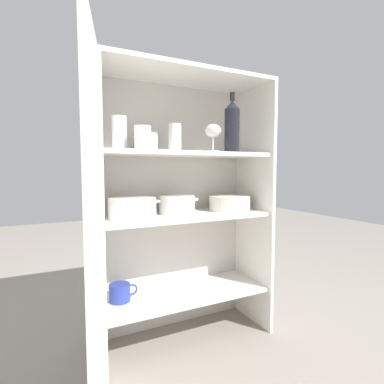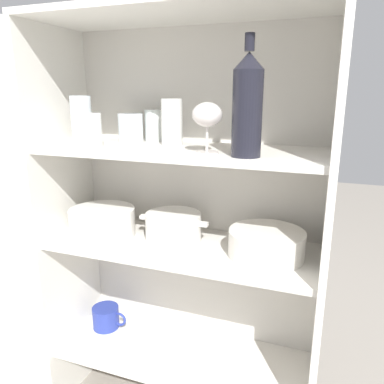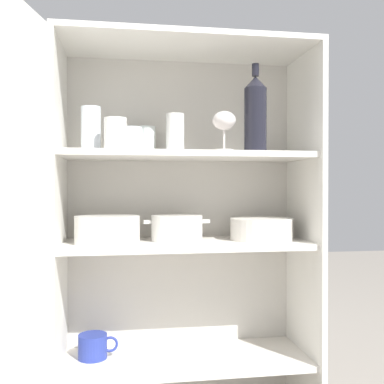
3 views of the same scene
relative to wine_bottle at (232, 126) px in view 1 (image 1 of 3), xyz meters
The scene contains 20 objects.
ground_plane 1.08m from the wine_bottle, 164.62° to the right, with size 8.00×8.00×0.00m, color gray.
cupboard_back_panel 0.53m from the wine_bottle, 130.58° to the left, with size 0.86×0.02×1.28m, color silver.
cupboard_side_left 0.76m from the wine_bottle, behind, with size 0.02×0.34×1.28m, color white.
cupboard_side_right 0.47m from the wine_bottle, 23.66° to the left, with size 0.02×0.34×1.28m, color white.
cupboard_top_panel 0.33m from the wine_bottle, 156.96° to the left, with size 0.86×0.34×0.02m, color white.
shelf_board_lower 0.86m from the wine_bottle, 156.96° to the left, with size 0.82×0.30×0.02m, color silver.
shelf_board_middle 0.49m from the wine_bottle, 156.96° to the left, with size 0.82×0.30×0.02m, color silver.
shelf_board_upper 0.27m from the wine_bottle, 156.96° to the left, with size 0.82×0.30×0.02m, color silver.
cupboard_door 0.86m from the wine_bottle, 157.64° to the right, with size 0.11×0.42×1.28m.
tumbler_glass_0 0.43m from the wine_bottle, 160.60° to the left, with size 0.08×0.08×0.09m.
tumbler_glass_1 0.40m from the wine_bottle, 150.56° to the left, with size 0.06×0.06×0.10m.
tumbler_glass_2 0.54m from the wine_bottle, behind, with size 0.06×0.06×0.14m.
tumbler_glass_3 0.28m from the wine_bottle, 154.17° to the left, with size 0.06×0.06×0.14m.
tumbler_glass_4 0.46m from the wine_bottle, behind, with size 0.07×0.07×0.10m.
wine_glass_0 0.11m from the wine_bottle, behind, with size 0.08×0.08×0.13m.
wine_bottle is the anchor object (origin of this frame).
plate_stack_white 0.62m from the wine_bottle, behind, with size 0.21×0.21×0.09m.
mixing_bowl_large 0.40m from the wine_bottle, 61.31° to the left, with size 0.22×0.22×0.08m.
casserole_dish 0.47m from the wine_bottle, 155.71° to the left, with size 0.23×0.18×0.09m.
coffee_mug_primary 0.95m from the wine_bottle, 166.55° to the left, with size 0.13×0.10×0.08m.
Camera 1 is at (-0.62, -1.17, 0.85)m, focal length 28.00 mm.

